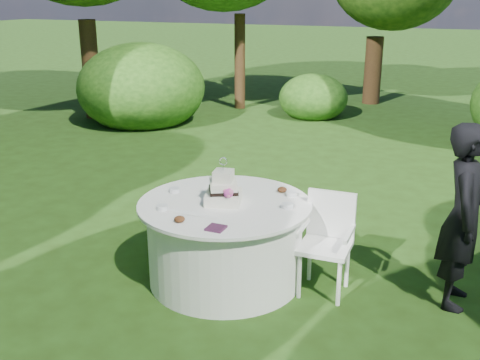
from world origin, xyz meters
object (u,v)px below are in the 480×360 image
object	(u,v)px
napkins	(216,228)
cake	(224,191)
guest	(464,217)
chair	(327,235)
table	(225,241)

from	to	relation	value
napkins	cake	xyz separation A→B (m)	(-0.19, 0.56, 0.10)
guest	cake	xyz separation A→B (m)	(-1.99, -0.43, 0.09)
chair	table	bearing A→B (deg)	-166.96
cake	chair	xyz separation A→B (m)	(0.90, 0.22, -0.36)
guest	table	size ratio (longest dim) A/B	1.02
guest	table	distance (m)	2.07
guest	cake	world-z (taller)	guest
table	cake	bearing A→B (deg)	-104.51
guest	table	world-z (taller)	guest
napkins	chair	xyz separation A→B (m)	(0.71, 0.78, -0.26)
table	chair	xyz separation A→B (m)	(0.90, 0.21, 0.13)
napkins	table	world-z (taller)	napkins
table	cake	size ratio (longest dim) A/B	3.68
napkins	chair	size ratio (longest dim) A/B	0.16
napkins	guest	xyz separation A→B (m)	(1.80, 0.99, 0.01)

